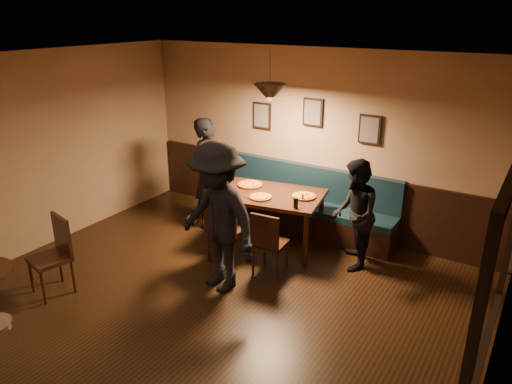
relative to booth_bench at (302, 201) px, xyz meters
The scene contains 27 objects.
floor 3.24m from the booth_bench, 90.00° to the right, with size 7.00×7.00×0.00m, color black.
ceiling 3.94m from the booth_bench, 90.00° to the right, with size 7.00×7.00×0.00m, color silver.
wall_back 0.95m from the booth_bench, 90.00° to the left, with size 6.00×6.00×0.00m, color #8C704F.
wall_right 4.48m from the booth_bench, 46.85° to the right, with size 7.00×7.00×0.00m, color #8C704F.
wainscot 0.27m from the booth_bench, 90.00° to the left, with size 5.88×0.06×1.00m, color black.
booth_bench is the anchor object (origin of this frame).
window_frame 4.13m from the booth_bench, 42.37° to the right, with size 0.06×2.56×1.86m, color black.
window_glass 4.11m from the booth_bench, 42.66° to the right, with size 2.40×2.40×0.00m, color black.
picture_left 1.52m from the booth_bench, 163.30° to the left, with size 0.32×0.04×0.42m, color black.
picture_center 1.38m from the booth_bench, 90.00° to the left, with size 0.32×0.04×0.42m, color black.
picture_right 1.52m from the booth_bench, 16.70° to the left, with size 0.32×0.04×0.42m, color black.
pendant_lamp 1.89m from the booth_bench, 105.08° to the right, with size 0.44×0.44×0.25m, color black.
dining_table 0.72m from the booth_bench, 105.08° to the right, with size 1.53×0.98×0.82m, color black.
chair_near_left 1.49m from the booth_bench, 105.76° to the right, with size 0.45×0.45×1.01m, color #32180E, non-canonical shape.
chair_near_right 1.40m from the booth_bench, 79.76° to the right, with size 0.39×0.39×0.89m, color black, non-canonical shape.
diner_left 1.53m from the booth_bench, 157.26° to the right, with size 0.64×0.42×1.76m, color black.
diner_right 1.28m from the booth_bench, 29.69° to the right, with size 0.73×0.57×1.50m, color black.
diner_front 2.07m from the booth_bench, 93.22° to the right, with size 1.22×0.70×1.89m, color black.
pizza_a 0.89m from the booth_bench, 135.69° to the right, with size 0.37×0.37×0.04m, color #CC6226.
pizza_b 0.99m from the booth_bench, 101.68° to the right, with size 0.31×0.31×0.04m, color #BF5B24.
pizza_c 0.73m from the booth_bench, 61.22° to the right, with size 0.34×0.34×0.04m, color orange.
soda_glass 1.11m from the booth_bench, 67.91° to the right, with size 0.07×0.07×0.14m, color black.
tabasco_bottle 0.87m from the booth_bench, 62.70° to the right, with size 0.03×0.03×0.11m, color #8B1404.
napkin_a 0.93m from the booth_bench, 146.53° to the right, with size 0.14×0.14×0.01m, color #1C6B21.
napkin_b 1.24m from the booth_bench, 127.74° to the right, with size 0.15×0.15×0.01m, color #1C6937.
cutlery_set 1.12m from the booth_bench, 104.01° to the right, with size 0.02×0.20×0.00m, color #BBBBBF.
cafe_chair_far 3.69m from the booth_bench, 118.74° to the right, with size 0.43×0.43×0.97m, color black, non-canonical shape.
Camera 1 is at (3.10, -3.05, 3.29)m, focal length 33.68 mm.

